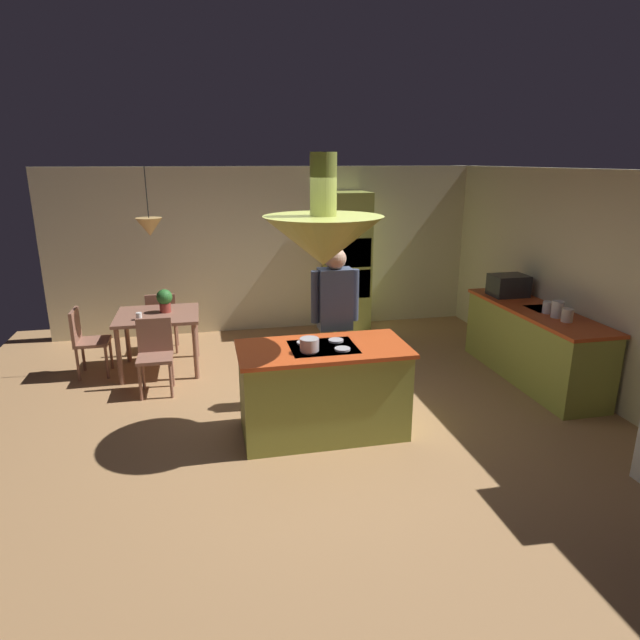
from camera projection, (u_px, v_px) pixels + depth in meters
name	position (u px, v px, depth m)	size (l,w,h in m)	color
ground	(319.00, 422.00, 5.65)	(8.16, 8.16, 0.00)	#AD7F51
wall_back	(273.00, 250.00, 8.52)	(6.80, 0.10, 2.55)	beige
wall_right	(582.00, 281.00, 6.32)	(0.10, 7.20, 2.55)	beige
kitchen_island	(323.00, 390.00, 5.34)	(1.65, 0.83, 0.93)	#939E42
counter_run_right	(533.00, 343.00, 6.66)	(0.73, 2.27, 0.91)	#939E42
oven_tower	(347.00, 263.00, 8.42)	(0.66, 0.62, 2.18)	#939E42
dining_table	(158.00, 321.00, 6.90)	(1.02, 0.93, 0.76)	#93614C
person_at_island	(335.00, 315.00, 5.88)	(0.53, 0.23, 1.76)	tan
range_hood	(323.00, 238.00, 4.90)	(1.10, 1.10, 1.00)	#939E42
pendant_light_over_table	(149.00, 227.00, 6.55)	(0.32, 0.32, 0.82)	#E0B266
chair_facing_island	(155.00, 351.00, 6.30)	(0.40, 0.40, 0.87)	#93614C
chair_by_back_wall	(162.00, 318.00, 7.59)	(0.40, 0.40, 0.87)	#93614C
chair_at_corner	(85.00, 337.00, 6.76)	(0.40, 0.40, 0.87)	#93614C
potted_plant_on_table	(165.00, 299.00, 6.90)	(0.20, 0.20, 0.30)	#99382D
cup_on_table	(139.00, 316.00, 6.60)	(0.07, 0.07, 0.09)	white
canister_flour	(567.00, 315.00, 5.99)	(0.12, 0.12, 0.15)	silver
canister_sugar	(557.00, 309.00, 6.15)	(0.13, 0.13, 0.19)	silver
canister_tea	(548.00, 307.00, 6.33)	(0.11, 0.11, 0.14)	silver
microwave_on_counter	(508.00, 285.00, 7.12)	(0.46, 0.36, 0.28)	#232326
cooking_pot_on_cooktop	(309.00, 344.00, 5.03)	(0.18, 0.18, 0.12)	#B2B2B7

